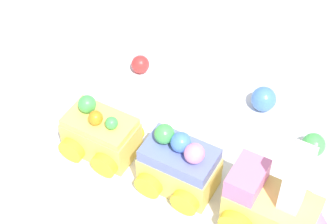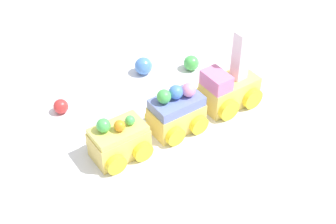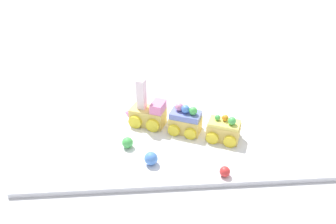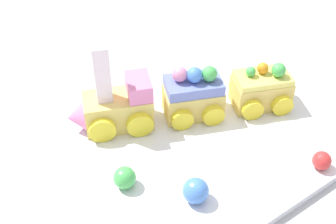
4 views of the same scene
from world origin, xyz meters
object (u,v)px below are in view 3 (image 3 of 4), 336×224
at_px(cake_car_blueberry, 185,121).
at_px(cake_car_lemon, 224,130).
at_px(gumball_blue, 151,158).
at_px(cake_train_locomotive, 146,113).
at_px(gumball_green, 128,143).
at_px(gumball_red, 225,172).

relative_size(cake_car_blueberry, cake_car_lemon, 1.00).
distance_m(cake_car_blueberry, gumball_blue, 0.15).
relative_size(cake_train_locomotive, gumball_blue, 4.14).
distance_m(cake_car_blueberry, gumball_green, 0.16).
xyz_separation_m(cake_car_blueberry, gumball_blue, (0.09, 0.12, -0.02)).
height_order(cake_car_lemon, gumball_blue, cake_car_lemon).
height_order(gumball_blue, gumball_green, gumball_blue).
xyz_separation_m(cake_car_lemon, gumball_green, (0.24, 0.02, -0.01)).
bearing_deg(cake_car_lemon, cake_train_locomotive, -0.02).
height_order(cake_car_blueberry, cake_car_lemon, cake_car_blueberry).
height_order(cake_train_locomotive, gumball_blue, cake_train_locomotive).
relative_size(cake_car_blueberry, gumball_red, 3.95).
distance_m(gumball_blue, gumball_green, 0.09).
distance_m(cake_car_lemon, gumball_blue, 0.20).
bearing_deg(gumball_blue, gumball_red, 162.21).
xyz_separation_m(cake_train_locomotive, gumball_red, (-0.17, 0.22, -0.02)).
relative_size(gumball_blue, gumball_red, 1.30).
relative_size(cake_car_lemon, gumball_green, 3.42).
height_order(cake_car_blueberry, gumball_green, cake_car_blueberry).
bearing_deg(cake_train_locomotive, cake_car_lemon, 179.98).
distance_m(cake_train_locomotive, gumball_red, 0.27).
xyz_separation_m(gumball_red, gumball_green, (0.21, -0.12, 0.00)).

